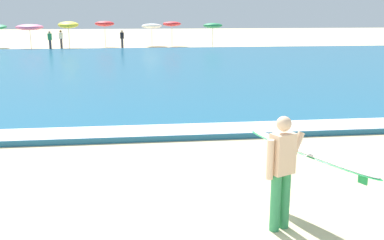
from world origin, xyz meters
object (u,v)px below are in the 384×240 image
at_px(beachgoer_near_row_right, 122,39).
at_px(beach_umbrella_2, 68,25).
at_px(beachgoer_near_row_left, 61,39).
at_px(beachgoer_near_row_mid, 50,40).
at_px(surfer_with_board, 294,160).
at_px(beach_umbrella_5, 172,24).
at_px(beach_umbrella_1, 30,27).
at_px(beach_umbrella_3, 105,24).
at_px(beach_umbrella_6, 213,26).
at_px(beach_umbrella_4, 152,26).

bearing_deg(beachgoer_near_row_right, beach_umbrella_2, -178.45).
height_order(beachgoer_near_row_left, beachgoer_near_row_mid, same).
relative_size(surfer_with_board, beach_umbrella_5, 1.08).
bearing_deg(beachgoer_near_row_left, beach_umbrella_1, -175.07).
relative_size(beach_umbrella_3, beach_umbrella_6, 1.08).
distance_m(beach_umbrella_2, beach_umbrella_3, 3.42).
relative_size(beach_umbrella_4, beachgoer_near_row_mid, 1.34).
relative_size(beach_umbrella_3, beachgoer_near_row_right, 1.50).
xyz_separation_m(surfer_with_board, beach_umbrella_6, (4.68, 34.72, 0.88)).
bearing_deg(beach_umbrella_6, beachgoer_near_row_right, -176.16).
height_order(beach_umbrella_2, beach_umbrella_6, beach_umbrella_2).
relative_size(beach_umbrella_1, beach_umbrella_2, 0.97).
height_order(beach_umbrella_1, beach_umbrella_4, beach_umbrella_4).
bearing_deg(beach_umbrella_5, beach_umbrella_3, -176.46).
xyz_separation_m(beach_umbrella_4, beach_umbrella_6, (5.47, -1.76, 0.07)).
relative_size(beachgoer_near_row_mid, beachgoer_near_row_right, 1.00).
height_order(beach_umbrella_5, beachgoer_near_row_right, beach_umbrella_5).
distance_m(beach_umbrella_3, beachgoer_near_row_left, 4.09).
bearing_deg(beach_umbrella_3, beach_umbrella_1, -167.61).
xyz_separation_m(beach_umbrella_3, beach_umbrella_6, (9.73, -1.05, -0.17)).
bearing_deg(beach_umbrella_4, beachgoer_near_row_mid, -157.70).
bearing_deg(beach_umbrella_4, beachgoer_near_row_right, -139.35).
xyz_separation_m(beach_umbrella_1, beachgoer_near_row_mid, (1.88, -1.45, -1.00)).
xyz_separation_m(beach_umbrella_2, beach_umbrella_6, (12.69, 0.67, -0.13)).
height_order(surfer_with_board, beach_umbrella_2, beach_umbrella_2).
xyz_separation_m(beach_umbrella_3, beachgoer_near_row_mid, (-4.37, -2.82, -1.24)).
bearing_deg(beachgoer_near_row_mid, beach_umbrella_1, 142.43).
xyz_separation_m(surfer_with_board, beachgoer_near_row_left, (-8.77, 34.61, -0.19)).
height_order(beach_umbrella_5, beachgoer_near_row_left, beach_umbrella_5).
distance_m(beach_umbrella_3, beach_umbrella_5, 6.13).
height_order(beachgoer_near_row_mid, beachgoer_near_row_right, same).
bearing_deg(beach_umbrella_6, beachgoer_near_row_mid, -172.83).
distance_m(beach_umbrella_4, beachgoer_near_row_mid, 9.38).
relative_size(beach_umbrella_2, beach_umbrella_4, 1.12).
relative_size(surfer_with_board, beach_umbrella_2, 1.04).
bearing_deg(beach_umbrella_1, beachgoer_near_row_right, -1.63).
xyz_separation_m(beachgoer_near_row_left, beachgoer_near_row_right, (5.29, -0.44, 0.00)).
distance_m(beach_umbrella_5, beachgoer_near_row_left, 10.03).
xyz_separation_m(beach_umbrella_2, beachgoer_near_row_right, (4.52, 0.12, -1.20)).
xyz_separation_m(beachgoer_near_row_mid, beachgoer_near_row_right, (5.94, 1.23, 0.00)).
height_order(beach_umbrella_6, beachgoer_near_row_right, beach_umbrella_6).
distance_m(surfer_with_board, beachgoer_near_row_mid, 34.26).
bearing_deg(beach_umbrella_1, beach_umbrella_6, 1.17).
bearing_deg(beach_umbrella_2, beach_umbrella_6, 3.03).
height_order(beach_umbrella_2, beachgoer_near_row_mid, beach_umbrella_2).
distance_m(beach_umbrella_4, beach_umbrella_5, 1.90).
bearing_deg(beach_umbrella_3, beachgoer_near_row_mid, -147.14).
height_order(beach_umbrella_1, beachgoer_near_row_mid, beach_umbrella_1).
bearing_deg(beachgoer_near_row_right, beach_umbrella_5, 23.47).
distance_m(beach_umbrella_6, beachgoer_near_row_left, 13.50).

